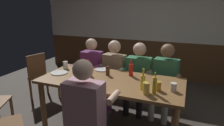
{
  "coord_description": "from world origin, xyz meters",
  "views": [
    {
      "loc": [
        0.99,
        -2.36,
        1.78
      ],
      "look_at": [
        0.0,
        0.12,
        1.0
      ],
      "focal_mm": 31.46,
      "sensor_mm": 36.0,
      "label": 1
    }
  ],
  "objects_px": {
    "person_2": "(138,74)",
    "pint_glass_4": "(65,65)",
    "person_0": "(90,68)",
    "person_4": "(87,106)",
    "bottle_1": "(155,85)",
    "dining_table": "(110,86)",
    "chair_empty_near_right": "(41,75)",
    "bottle_0": "(131,70)",
    "plate_1": "(102,70)",
    "bottle_3": "(143,82)",
    "pint_glass_2": "(173,87)",
    "pint_glass_5": "(158,86)",
    "pint_glass_1": "(108,71)",
    "pint_glass_0": "(146,88)",
    "plate_0": "(59,73)",
    "bottle_2": "(89,69)",
    "person_3": "(164,77)",
    "person_1": "(112,71)",
    "pint_glass_3": "(86,65)"
  },
  "relations": [
    {
      "from": "pint_glass_0",
      "to": "pint_glass_4",
      "type": "relative_size",
      "value": 1.24
    },
    {
      "from": "plate_0",
      "to": "pint_glass_2",
      "type": "relative_size",
      "value": 2.41
    },
    {
      "from": "pint_glass_4",
      "to": "pint_glass_5",
      "type": "xyz_separation_m",
      "value": [
        1.58,
        -0.33,
        -0.0
      ]
    },
    {
      "from": "bottle_1",
      "to": "bottle_2",
      "type": "bearing_deg",
      "value": 163.31
    },
    {
      "from": "person_0",
      "to": "plate_1",
      "type": "xyz_separation_m",
      "value": [
        0.39,
        -0.32,
        0.11
      ]
    },
    {
      "from": "pint_glass_2",
      "to": "pint_glass_5",
      "type": "distance_m",
      "value": 0.18
    },
    {
      "from": "person_4",
      "to": "chair_empty_near_right",
      "type": "distance_m",
      "value": 2.0
    },
    {
      "from": "bottle_0",
      "to": "pint_glass_2",
      "type": "bearing_deg",
      "value": -28.22
    },
    {
      "from": "bottle_3",
      "to": "pint_glass_4",
      "type": "xyz_separation_m",
      "value": [
        -1.4,
        0.38,
        -0.05
      ]
    },
    {
      "from": "pint_glass_1",
      "to": "pint_glass_5",
      "type": "bearing_deg",
      "value": -19.29
    },
    {
      "from": "person_2",
      "to": "pint_glass_4",
      "type": "bearing_deg",
      "value": 23.47
    },
    {
      "from": "pint_glass_4",
      "to": "chair_empty_near_right",
      "type": "bearing_deg",
      "value": 163.5
    },
    {
      "from": "plate_1",
      "to": "pint_glass_1",
      "type": "height_order",
      "value": "pint_glass_1"
    },
    {
      "from": "person_2",
      "to": "pint_glass_4",
      "type": "height_order",
      "value": "person_2"
    },
    {
      "from": "chair_empty_near_right",
      "to": "pint_glass_4",
      "type": "bearing_deg",
      "value": 88.08
    },
    {
      "from": "person_2",
      "to": "pint_glass_5",
      "type": "height_order",
      "value": "person_2"
    },
    {
      "from": "person_1",
      "to": "bottle_0",
      "type": "xyz_separation_m",
      "value": [
        0.46,
        -0.4,
        0.2
      ]
    },
    {
      "from": "pint_glass_0",
      "to": "pint_glass_5",
      "type": "xyz_separation_m",
      "value": [
        0.11,
        0.17,
        -0.02
      ]
    },
    {
      "from": "person_4",
      "to": "person_1",
      "type": "bearing_deg",
      "value": 99.98
    },
    {
      "from": "chair_empty_near_right",
      "to": "bottle_3",
      "type": "relative_size",
      "value": 3.2
    },
    {
      "from": "dining_table",
      "to": "person_3",
      "type": "bearing_deg",
      "value": 45.01
    },
    {
      "from": "person_4",
      "to": "bottle_2",
      "type": "xyz_separation_m",
      "value": [
        -0.39,
        0.77,
        0.16
      ]
    },
    {
      "from": "pint_glass_5",
      "to": "dining_table",
      "type": "bearing_deg",
      "value": 169.93
    },
    {
      "from": "person_0",
      "to": "chair_empty_near_right",
      "type": "height_order",
      "value": "person_0"
    },
    {
      "from": "dining_table",
      "to": "person_4",
      "type": "bearing_deg",
      "value": -90.01
    },
    {
      "from": "person_1",
      "to": "plate_0",
      "type": "relative_size",
      "value": 4.77
    },
    {
      "from": "person_2",
      "to": "bottle_1",
      "type": "height_order",
      "value": "person_2"
    },
    {
      "from": "bottle_2",
      "to": "pint_glass_0",
      "type": "height_order",
      "value": "bottle_2"
    },
    {
      "from": "bottle_1",
      "to": "plate_1",
      "type": "bearing_deg",
      "value": 148.27
    },
    {
      "from": "chair_empty_near_right",
      "to": "pint_glass_5",
      "type": "bearing_deg",
      "value": 91.31
    },
    {
      "from": "plate_1",
      "to": "bottle_1",
      "type": "height_order",
      "value": "bottle_1"
    },
    {
      "from": "pint_glass_1",
      "to": "bottle_1",
      "type": "bearing_deg",
      "value": -27.06
    },
    {
      "from": "chair_empty_near_right",
      "to": "bottle_0",
      "type": "xyz_separation_m",
      "value": [
        1.86,
        -0.16,
        0.39
      ]
    },
    {
      "from": "dining_table",
      "to": "plate_1",
      "type": "relative_size",
      "value": 8.87
    },
    {
      "from": "plate_1",
      "to": "bottle_3",
      "type": "relative_size",
      "value": 0.83
    },
    {
      "from": "person_0",
      "to": "pint_glass_1",
      "type": "relative_size",
      "value": 8.64
    },
    {
      "from": "person_2",
      "to": "plate_0",
      "type": "distance_m",
      "value": 1.3
    },
    {
      "from": "person_0",
      "to": "person_4",
      "type": "bearing_deg",
      "value": 118.69
    },
    {
      "from": "person_0",
      "to": "pint_glass_1",
      "type": "bearing_deg",
      "value": 139.94
    },
    {
      "from": "pint_glass_2",
      "to": "person_2",
      "type": "bearing_deg",
      "value": 130.25
    },
    {
      "from": "plate_0",
      "to": "pint_glass_4",
      "type": "distance_m",
      "value": 0.26
    },
    {
      "from": "chair_empty_near_right",
      "to": "bottle_1",
      "type": "relative_size",
      "value": 3.29
    },
    {
      "from": "pint_glass_1",
      "to": "person_4",
      "type": "bearing_deg",
      "value": -82.74
    },
    {
      "from": "person_3",
      "to": "bottle_3",
      "type": "bearing_deg",
      "value": 86.53
    },
    {
      "from": "person_3",
      "to": "person_1",
      "type": "bearing_deg",
      "value": 7.69
    },
    {
      "from": "bottle_1",
      "to": "pint_glass_5",
      "type": "height_order",
      "value": "bottle_1"
    },
    {
      "from": "person_0",
      "to": "plate_1",
      "type": "height_order",
      "value": "person_0"
    },
    {
      "from": "pint_glass_3",
      "to": "person_0",
      "type": "bearing_deg",
      "value": 107.53
    },
    {
      "from": "person_2",
      "to": "bottle_2",
      "type": "bearing_deg",
      "value": 45.05
    },
    {
      "from": "bottle_3",
      "to": "pint_glass_0",
      "type": "distance_m",
      "value": 0.14
    }
  ]
}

